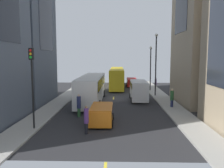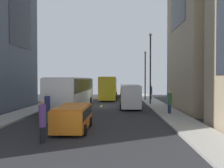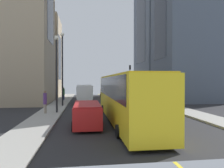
{
  "view_description": "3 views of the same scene",
  "coord_description": "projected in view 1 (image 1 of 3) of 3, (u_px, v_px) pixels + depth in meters",
  "views": [
    {
      "loc": [
        0.67,
        -32.12,
        5.69
      ],
      "look_at": [
        -0.24,
        0.63,
        1.92
      ],
      "focal_mm": 37.42,
      "sensor_mm": 36.0,
      "label": 1
    },
    {
      "loc": [
        2.14,
        -26.14,
        3.19
      ],
      "look_at": [
        1.24,
        0.97,
        2.63
      ],
      "focal_mm": 35.28,
      "sensor_mm": 36.0,
      "label": 2
    },
    {
      "loc": [
        3.48,
        27.72,
        3.15
      ],
      "look_at": [
        -0.26,
        -0.0,
        2.75
      ],
      "focal_mm": 33.76,
      "sensor_mm": 36.0,
      "label": 3
    }
  ],
  "objects": [
    {
      "name": "delivery_van_white",
      "position": [
        139.0,
        89.0,
        30.66
      ],
      "size": [
        2.25,
        5.33,
        2.58
      ],
      "color": "white",
      "rests_on": "ground"
    },
    {
      "name": "lane_stripe_4",
      "position": [
        115.0,
        82.0,
        53.42
      ],
      "size": [
        0.16,
        2.0,
        0.01
      ],
      "primitive_type": "cube",
      "color": "yellow",
      "rests_on": "ground"
    },
    {
      "name": "pedestrian_waiting_curb",
      "position": [
        79.0,
        105.0,
        22.24
      ],
      "size": [
        0.4,
        0.4,
        2.19
      ],
      "rotation": [
        0.0,
        0.0,
        6.1
      ],
      "color": "#336B38",
      "rests_on": "ground"
    },
    {
      "name": "pedestrian_walking_far",
      "position": [
        172.0,
        98.0,
        26.0
      ],
      "size": [
        0.39,
        0.39,
        2.03
      ],
      "rotation": [
        0.0,
        0.0,
        5.3
      ],
      "color": "navy",
      "rests_on": "ground"
    },
    {
      "name": "sidewalk_east",
      "position": [
        162.0,
        98.0,
        32.37
      ],
      "size": [
        2.41,
        44.0,
        0.15
      ],
      "primitive_type": "cube",
      "color": "#9E9B93",
      "rests_on": "ground"
    },
    {
      "name": "traffic_light_near_corner",
      "position": [
        32.0,
        73.0,
        17.79
      ],
      "size": [
        0.32,
        0.44,
        6.24
      ],
      "color": "black",
      "rests_on": "ground"
    },
    {
      "name": "ground_plane",
      "position": [
        114.0,
        98.0,
        32.57
      ],
      "size": [
        39.89,
        39.89,
        0.0
      ],
      "primitive_type": "plane",
      "color": "#28282B"
    },
    {
      "name": "lane_stripe_1",
      "position": [
        111.0,
        117.0,
        22.14
      ],
      "size": [
        0.16,
        2.0,
        0.01
      ],
      "primitive_type": "cube",
      "color": "yellow",
      "rests_on": "ground"
    },
    {
      "name": "streetlamp_near",
      "position": [
        151.0,
        64.0,
        38.93
      ],
      "size": [
        0.44,
        0.44,
        7.33
      ],
      "color": "black",
      "rests_on": "ground"
    },
    {
      "name": "lane_stripe_3",
      "position": [
        115.0,
        88.0,
        42.99
      ],
      "size": [
        0.16,
        2.0,
        0.01
      ],
      "primitive_type": "cube",
      "color": "yellow",
      "rests_on": "ground"
    },
    {
      "name": "city_bus_white",
      "position": [
        92.0,
        87.0,
        29.33
      ],
      "size": [
        2.8,
        12.58,
        3.35
      ],
      "color": "silver",
      "rests_on": "ground"
    },
    {
      "name": "pedestrian_crossing_near",
      "position": [
        86.0,
        119.0,
        17.27
      ],
      "size": [
        0.36,
        0.36,
        2.13
      ],
      "rotation": [
        0.0,
        0.0,
        0.38
      ],
      "color": "black",
      "rests_on": "ground"
    },
    {
      "name": "lane_stripe_2",
      "position": [
        114.0,
        98.0,
        32.56
      ],
      "size": [
        0.16,
        2.0,
        0.01
      ],
      "primitive_type": "cube",
      "color": "yellow",
      "rests_on": "ground"
    },
    {
      "name": "car_orange_0",
      "position": [
        102.0,
        113.0,
        20.08
      ],
      "size": [
        2.03,
        4.02,
        1.54
      ],
      "color": "orange",
      "rests_on": "ground"
    },
    {
      "name": "car_red_2",
      "position": [
        132.0,
        82.0,
        45.26
      ],
      "size": [
        1.97,
        4.77,
        1.59
      ],
      "color": "red",
      "rests_on": "ground"
    },
    {
      "name": "sidewalk_west",
      "position": [
        66.0,
        97.0,
        32.74
      ],
      "size": [
        2.41,
        44.0,
        0.15
      ],
      "primitive_type": "cube",
      "color": "#9E9B93",
      "rests_on": "ground"
    },
    {
      "name": "streetlamp_far",
      "position": [
        156.0,
        59.0,
        33.38
      ],
      "size": [
        0.44,
        0.44,
        8.86
      ],
      "color": "black",
      "rests_on": "ground"
    },
    {
      "name": "streetcar_yellow",
      "position": [
        117.0,
        76.0,
        44.02
      ],
      "size": [
        2.7,
        14.71,
        3.59
      ],
      "color": "yellow",
      "rests_on": "ground"
    },
    {
      "name": "pedestrian_crossing_mid",
      "position": [
        156.0,
        83.0,
        39.81
      ],
      "size": [
        0.33,
        0.33,
        2.11
      ],
      "rotation": [
        0.0,
        0.0,
        5.21
      ],
      "color": "gray",
      "rests_on": "ground"
    }
  ]
}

